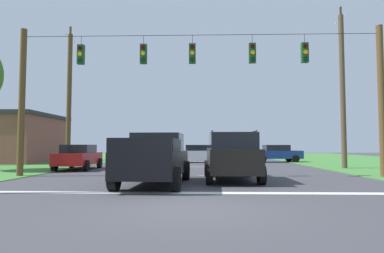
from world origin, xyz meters
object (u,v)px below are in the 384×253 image
object	(u,v)px
overhead_signal_span	(198,90)
suv_black	(231,155)
utility_pole_mid_right	(343,89)
utility_pole_near_left	(69,98)
distant_car_crossing_white	(198,153)
distant_car_far_parked	(79,157)
pickup_truck	(156,159)
distant_car_oncoming	(276,153)

from	to	relation	value
overhead_signal_span	suv_black	world-z (taller)	overhead_signal_span
utility_pole_mid_right	utility_pole_near_left	world-z (taller)	utility_pole_mid_right
distant_car_crossing_white	distant_car_far_parked	world-z (taller)	same
pickup_truck	utility_pole_near_left	distance (m)	13.76
utility_pole_near_left	utility_pole_mid_right	bearing A→B (deg)	-5.51
overhead_signal_span	suv_black	size ratio (longest dim) A/B	3.62
utility_pole_mid_right	distant_car_far_parked	bearing A→B (deg)	-175.41
suv_black	utility_pole_near_left	size ratio (longest dim) A/B	0.48
pickup_truck	distant_car_oncoming	bearing A→B (deg)	63.79
utility_pole_mid_right	suv_black	bearing A→B (deg)	-137.15
overhead_signal_span	pickup_truck	world-z (taller)	overhead_signal_span
pickup_truck	suv_black	bearing A→B (deg)	27.84
pickup_truck	utility_pole_mid_right	bearing A→B (deg)	39.26
pickup_truck	utility_pole_mid_right	distance (m)	14.63
overhead_signal_span	distant_car_far_parked	world-z (taller)	overhead_signal_span
distant_car_crossing_white	utility_pole_near_left	bearing A→B (deg)	-149.64
distant_car_oncoming	distant_car_far_parked	xyz separation A→B (m)	(-14.14, -9.42, 0.00)
pickup_truck	utility_pole_near_left	bearing A→B (deg)	125.98
pickup_truck	suv_black	world-z (taller)	suv_black
pickup_truck	distant_car_oncoming	size ratio (longest dim) A/B	1.25
overhead_signal_span	suv_black	bearing A→B (deg)	-46.46
distant_car_crossing_white	distant_car_oncoming	size ratio (longest dim) A/B	1.01
distant_car_crossing_white	distant_car_far_parked	xyz separation A→B (m)	(-7.18, -8.49, 0.00)
distant_car_crossing_white	distant_car_far_parked	distance (m)	11.12
distant_car_crossing_white	distant_car_oncoming	bearing A→B (deg)	7.64
distant_car_far_parked	suv_black	bearing A→B (deg)	-34.16
distant_car_crossing_white	distant_car_oncoming	xyz separation A→B (m)	(6.95, 0.93, 0.00)
overhead_signal_span	distant_car_far_parked	xyz separation A→B (m)	(-7.35, 4.45, -3.34)
distant_car_far_parked	utility_pole_near_left	size ratio (longest dim) A/B	0.43
suv_black	distant_car_crossing_white	distance (m)	14.54
distant_car_far_parked	pickup_truck	bearing A→B (deg)	-52.50
distant_car_oncoming	utility_pole_mid_right	size ratio (longest dim) A/B	0.42
utility_pole_mid_right	distant_car_oncoming	bearing A→B (deg)	107.27
distant_car_crossing_white	distant_car_oncoming	world-z (taller)	same
pickup_truck	distant_car_oncoming	xyz separation A→B (m)	(8.35, 16.97, -0.18)
overhead_signal_span	pickup_truck	xyz separation A→B (m)	(-1.57, -3.09, -3.16)
utility_pole_mid_right	pickup_truck	bearing A→B (deg)	-140.74
pickup_truck	distant_car_oncoming	distance (m)	18.91
suv_black	utility_pole_near_left	distance (m)	14.58
pickup_truck	distant_car_crossing_white	size ratio (longest dim) A/B	1.24
overhead_signal_span	distant_car_far_parked	distance (m)	9.22
distant_car_crossing_white	utility_pole_near_left	distance (m)	11.36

